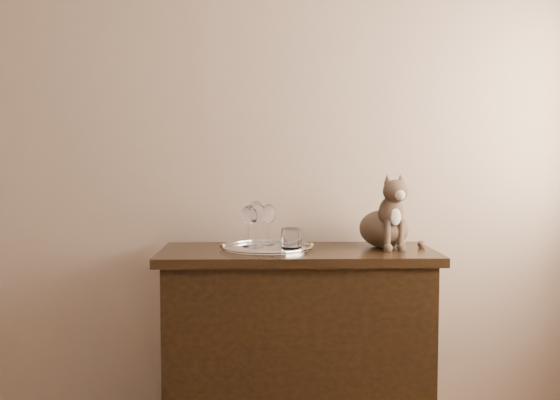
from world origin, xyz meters
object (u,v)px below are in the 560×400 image
(wine_glass_a, at_px, (249,226))
(cat, at_px, (384,210))
(wine_glass_d, at_px, (256,224))
(tumbler_a, at_px, (290,238))
(sideboard, at_px, (297,345))
(tray, at_px, (267,249))
(wine_glass_b, at_px, (268,224))
(tumbler_c, at_px, (294,238))

(wine_glass_a, bearing_deg, cat, 2.35)
(wine_glass_d, relative_size, tumbler_a, 2.27)
(sideboard, height_order, tray, tray)
(sideboard, xyz_separation_m, wine_glass_b, (-0.13, 0.13, 0.52))
(cat, bearing_deg, wine_glass_d, 171.47)
(sideboard, relative_size, tumbler_a, 13.31)
(wine_glass_a, height_order, tumbler_a, wine_glass_a)
(wine_glass_b, relative_size, tumbler_c, 2.30)
(wine_glass_d, bearing_deg, tray, -34.29)
(tumbler_a, bearing_deg, wine_glass_b, 121.96)
(tray, relative_size, cat, 1.20)
(sideboard, distance_m, cat, 0.71)
(tray, bearing_deg, sideboard, -3.86)
(sideboard, distance_m, tray, 0.45)
(sideboard, height_order, cat, cat)
(wine_glass_b, bearing_deg, cat, -6.00)
(tray, bearing_deg, tumbler_c, 4.50)
(wine_glass_b, distance_m, tumbler_a, 0.18)
(tray, height_order, tumbler_a, tumbler_a)
(sideboard, relative_size, wine_glass_a, 6.54)
(sideboard, relative_size, wine_glass_b, 6.53)
(cat, bearing_deg, sideboard, 179.08)
(tumbler_a, bearing_deg, tumbler_c, 66.47)
(wine_glass_a, relative_size, wine_glass_b, 1.00)
(sideboard, height_order, tumbler_a, tumbler_a)
(sideboard, xyz_separation_m, wine_glass_a, (-0.21, 0.05, 0.52))
(tray, bearing_deg, wine_glass_a, 153.72)
(tray, xyz_separation_m, tumbler_c, (0.12, 0.01, 0.04))
(tray, relative_size, tumbler_c, 5.00)
(sideboard, relative_size, wine_glass_d, 5.87)
(cat, bearing_deg, tumbler_a, -178.95)
(tray, xyz_separation_m, cat, (0.53, 0.06, 0.16))
(sideboard, xyz_separation_m, tray, (-0.13, 0.01, 0.43))
(tray, distance_m, wine_glass_b, 0.15)
(wine_glass_a, height_order, wine_glass_d, wine_glass_d)
(wine_glass_b, bearing_deg, tumbler_c, -44.77)
(sideboard, height_order, wine_glass_a, wine_glass_a)
(wine_glass_a, relative_size, tumbler_c, 2.30)
(tumbler_a, bearing_deg, tray, 163.00)
(wine_glass_d, relative_size, cat, 0.61)
(sideboard, distance_m, wine_glass_d, 0.57)
(wine_glass_b, xyz_separation_m, cat, (0.52, -0.05, 0.07))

